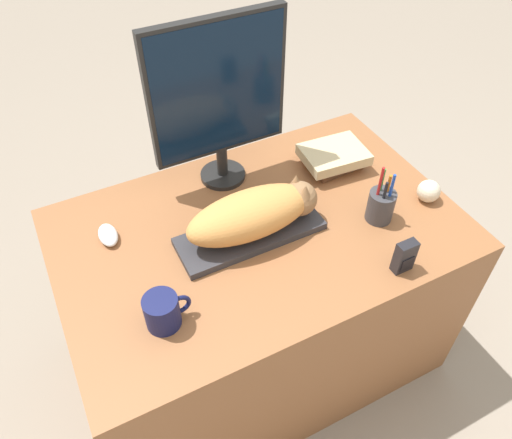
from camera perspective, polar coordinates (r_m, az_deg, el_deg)
ground_plane at (r=1.95m, az=6.15°, el=-23.43°), size 12.00×12.00×0.00m
desk at (r=1.80m, az=0.36°, el=-8.78°), size 1.23×0.80×0.71m
keyboard at (r=1.50m, az=-0.67°, el=-1.61°), size 0.44×0.16×0.02m
cat at (r=1.45m, az=0.11°, el=0.84°), size 0.42×0.16×0.13m
monitor at (r=1.52m, az=-4.19°, el=14.05°), size 0.43×0.15×0.55m
computer_mouse at (r=1.55m, az=-16.55°, el=-1.70°), size 0.05×0.10×0.03m
coffee_mug at (r=1.30m, az=-10.58°, el=-10.28°), size 0.12×0.09×0.10m
pen_cup at (r=1.57m, az=14.08°, el=1.62°), size 0.08×0.08×0.20m
baseball at (r=1.69m, az=19.12°, el=3.09°), size 0.07×0.07×0.07m
phone at (r=1.44m, az=16.62°, el=-4.10°), size 0.06×0.03×0.10m
book_stack at (r=1.74m, az=8.88°, el=7.03°), size 0.23×0.18×0.07m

